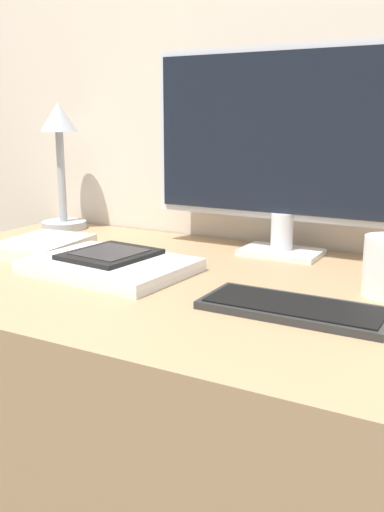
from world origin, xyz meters
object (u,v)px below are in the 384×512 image
object	(u,v)px
desk_lamp	(60,152)
keyboard	(295,308)
monitor	(286,143)
notebook	(42,246)
ereader	(110,254)
laptop	(110,266)

from	to	relation	value
desk_lamp	keyboard	bearing A→B (deg)	-24.40
monitor	notebook	world-z (taller)	monitor
monitor	keyboard	distance (m)	0.44
keyboard	notebook	xyz separation A→B (m)	(-0.62, 0.12, 0.01)
keyboard	desk_lamp	size ratio (longest dim) A/B	0.88
ereader	notebook	distance (m)	0.23
monitor	desk_lamp	bearing A→B (deg)	-179.98
monitor	keyboard	bearing A→B (deg)	-66.59
ereader	notebook	size ratio (longest dim) A/B	0.79
keyboard	monitor	bearing A→B (deg)	113.41
monitor	desk_lamp	xyz separation A→B (m)	(-0.61, -0.00, -0.04)
laptop	notebook	world-z (taller)	notebook
ereader	notebook	world-z (taller)	ereader
laptop	monitor	bearing A→B (deg)	51.14
monitor	laptop	size ratio (longest dim) A/B	1.95
notebook	desk_lamp	bearing A→B (deg)	121.00
monitor	desk_lamp	world-z (taller)	monitor
laptop	notebook	xyz separation A→B (m)	(-0.24, 0.06, 0.00)
ereader	notebook	bearing A→B (deg)	168.54
laptop	desk_lamp	bearing A→B (deg)	141.84
keyboard	ereader	bearing A→B (deg)	169.96
notebook	laptop	bearing A→B (deg)	-15.36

